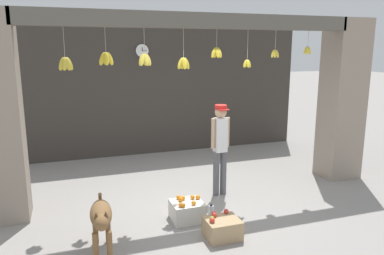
{
  "coord_description": "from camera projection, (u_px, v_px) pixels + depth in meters",
  "views": [
    {
      "loc": [
        -2.06,
        -5.59,
        2.53
      ],
      "look_at": [
        0.0,
        0.47,
        1.17
      ],
      "focal_mm": 35.0,
      "sensor_mm": 36.0,
      "label": 1
    }
  ],
  "objects": [
    {
      "name": "water_bottle",
      "position": [
        211.0,
        213.0,
        5.58
      ],
      "size": [
        0.08,
        0.08,
        0.26
      ],
      "color": "silver",
      "rests_on": "ground_plane"
    },
    {
      "name": "wall_clock",
      "position": [
        142.0,
        51.0,
        8.61
      ],
      "size": [
        0.31,
        0.03,
        0.31
      ],
      "color": "black"
    },
    {
      "name": "storefront_awning",
      "position": [
        196.0,
        24.0,
        5.85
      ],
      "size": [
        5.46,
        0.33,
        0.88
      ],
      "color": "#5B564C"
    },
    {
      "name": "ground_plane",
      "position": [
        201.0,
        200.0,
        6.35
      ],
      "size": [
        60.0,
        60.0,
        0.0
      ],
      "primitive_type": "plane",
      "color": "gray"
    },
    {
      "name": "fruit_crate_oranges",
      "position": [
        187.0,
        210.0,
        5.59
      ],
      "size": [
        0.47,
        0.44,
        0.35
      ],
      "color": "silver",
      "rests_on": "ground_plane"
    },
    {
      "name": "shop_pillar_right",
      "position": [
        342.0,
        100.0,
        7.27
      ],
      "size": [
        0.7,
        0.6,
        3.07
      ],
      "primitive_type": "cube",
      "color": "gray",
      "rests_on": "ground_plane"
    },
    {
      "name": "dog",
      "position": [
        101.0,
        218.0,
        4.58
      ],
      "size": [
        0.32,
        0.97,
        0.72
      ],
      "rotation": [
        0.0,
        0.0,
        -1.64
      ],
      "color": "brown",
      "rests_on": "ground_plane"
    },
    {
      "name": "fruit_crate_apples",
      "position": [
        222.0,
        228.0,
        5.07
      ],
      "size": [
        0.46,
        0.4,
        0.33
      ],
      "color": "tan",
      "rests_on": "ground_plane"
    },
    {
      "name": "shopkeeper",
      "position": [
        220.0,
        143.0,
        6.41
      ],
      "size": [
        0.34,
        0.27,
        1.59
      ],
      "rotation": [
        0.0,
        0.0,
        3.23
      ],
      "color": "#56565B",
      "rests_on": "ground_plane"
    },
    {
      "name": "shop_back_wall",
      "position": [
        156.0,
        90.0,
        8.97
      ],
      "size": [
        7.36,
        0.12,
        3.07
      ],
      "primitive_type": "cube",
      "color": "#38332D",
      "rests_on": "ground_plane"
    }
  ]
}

